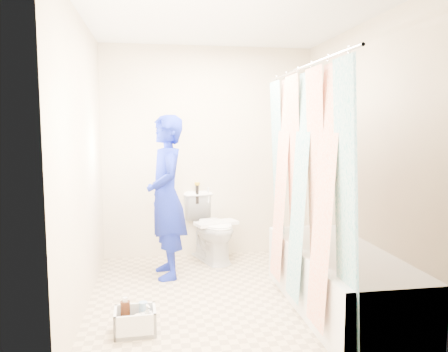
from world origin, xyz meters
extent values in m
plane|color=tan|center=(0.00, 0.00, 0.00)|extent=(2.60, 2.60, 0.00)
cube|color=white|center=(0.00, 0.00, 2.40)|extent=(2.40, 2.60, 0.02)
cube|color=beige|center=(0.00, 1.30, 1.20)|extent=(2.40, 0.02, 2.40)
cube|color=beige|center=(0.00, -1.30, 1.20)|extent=(2.40, 0.02, 2.40)
cube|color=beige|center=(-1.20, 0.00, 1.20)|extent=(0.02, 2.60, 2.40)
cube|color=beige|center=(1.20, 0.00, 1.20)|extent=(0.02, 2.60, 2.40)
cube|color=white|center=(0.85, -0.43, 0.25)|extent=(0.70, 1.75, 0.50)
cube|color=white|center=(0.85, -0.43, 0.46)|extent=(0.58, 1.63, 0.06)
cylinder|color=silver|center=(0.52, -0.43, 1.95)|extent=(0.02, 1.90, 0.02)
cube|color=white|center=(0.52, -0.43, 1.02)|extent=(0.06, 1.75, 1.80)
imported|color=white|center=(0.00, 1.08, 0.38)|extent=(0.64, 0.84, 0.76)
cube|color=white|center=(0.04, 0.97, 0.44)|extent=(0.50, 0.34, 0.04)
cylinder|color=black|center=(-0.14, 1.25, 0.73)|extent=(0.04, 0.04, 0.22)
cylinder|color=gold|center=(-0.14, 1.25, 0.85)|extent=(0.06, 0.06, 0.03)
cylinder|color=silver|center=(-0.01, 1.29, 0.71)|extent=(0.03, 0.03, 0.18)
imported|color=#0F309C|center=(-0.51, 0.62, 0.81)|extent=(0.47, 0.64, 1.61)
cube|color=silver|center=(-0.78, -0.58, 0.01)|extent=(0.31, 0.25, 0.03)
cube|color=silver|center=(-0.92, -0.59, 0.09)|extent=(0.03, 0.24, 0.18)
cube|color=silver|center=(-0.64, -0.58, 0.09)|extent=(0.03, 0.24, 0.18)
cube|color=silver|center=(-0.78, -0.69, 0.09)|extent=(0.30, 0.03, 0.18)
cube|color=silver|center=(-0.79, -0.47, 0.09)|extent=(0.30, 0.03, 0.18)
cylinder|color=#39190B|center=(-0.85, -0.55, 0.13)|extent=(0.07, 0.07, 0.20)
cylinder|color=silver|center=(-0.73, -0.53, 0.12)|extent=(0.06, 0.06, 0.18)
cylinder|color=beige|center=(-0.76, -0.63, 0.09)|extent=(0.04, 0.04, 0.13)
cylinder|color=#39190B|center=(-0.85, -0.65, 0.06)|extent=(0.06, 0.06, 0.06)
cylinder|color=gold|center=(-0.85, -0.65, 0.10)|extent=(0.06, 0.06, 0.01)
imported|color=silver|center=(-0.69, -0.62, 0.12)|extent=(0.11, 0.11, 0.19)
camera|label=1|loc=(-0.63, -3.68, 1.50)|focal=35.00mm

